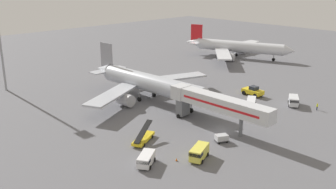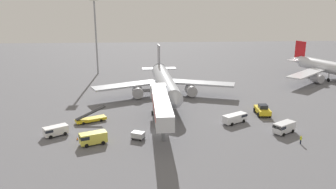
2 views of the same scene
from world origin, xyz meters
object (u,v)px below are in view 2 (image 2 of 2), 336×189
at_px(service_van_outer_left, 235,118).
at_px(safety_cone_alpha, 77,139).
at_px(pushback_tug, 262,110).
at_px(service_van_far_right, 284,127).
at_px(airplane_at_gate, 165,82).
at_px(service_van_rear_left, 92,138).
at_px(service_van_outer_right, 55,130).
at_px(airplane_background, 336,69).
at_px(belt_loader_truck, 91,118).
at_px(baggage_cart_mid_left, 138,135).
at_px(apron_light_mast, 95,22).
at_px(ground_crew_worker_foreground, 301,139).
at_px(jet_bridge, 161,104).

bearing_deg(service_van_outer_left, safety_cone_alpha, -167.17).
distance_m(pushback_tug, service_van_far_right, 10.84).
xyz_separation_m(airplane_at_gate, service_van_rear_left, (-14.37, -29.29, -2.88)).
bearing_deg(safety_cone_alpha, service_van_outer_right, 152.79).
relative_size(service_van_rear_left, airplane_background, 0.13).
distance_m(belt_loader_truck, service_van_far_right, 38.83).
height_order(airplane_at_gate, service_van_outer_right, airplane_at_gate).
bearing_deg(baggage_cart_mid_left, airplane_at_gate, 76.93).
xyz_separation_m(service_van_rear_left, safety_cone_alpha, (-3.10, 2.09, -0.98)).
distance_m(service_van_rear_left, baggage_cart_mid_left, 8.16).
distance_m(service_van_far_right, service_van_rear_left, 35.86).
relative_size(pushback_tug, airplane_background, 0.14).
bearing_deg(safety_cone_alpha, airplane_at_gate, 57.29).
bearing_deg(apron_light_mast, service_van_rear_left, -83.14).
bearing_deg(belt_loader_truck, baggage_cart_mid_left, -44.49).
xyz_separation_m(airplane_at_gate, safety_cone_alpha, (-17.47, -27.21, -3.86)).
height_order(ground_crew_worker_foreground, apron_light_mast, apron_light_mast).
height_order(service_van_outer_right, apron_light_mast, apron_light_mast).
bearing_deg(airplane_at_gate, airplane_background, 15.29).
xyz_separation_m(service_van_outer_right, service_van_far_right, (43.34, -1.51, 0.14)).
xyz_separation_m(service_van_rear_left, ground_crew_worker_foreground, (36.75, -2.30, -0.36)).
height_order(jet_bridge, belt_loader_truck, jet_bridge).
xyz_separation_m(service_van_outer_left, airplane_background, (41.25, 35.13, 2.83)).
height_order(service_van_rear_left, apron_light_mast, apron_light_mast).
xyz_separation_m(baggage_cart_mid_left, apron_light_mast, (-15.31, 59.35, 17.06)).
xyz_separation_m(pushback_tug, service_van_rear_left, (-35.32, -13.72, 0.08)).
relative_size(service_van_outer_right, ground_crew_worker_foreground, 2.89).
relative_size(safety_cone_alpha, airplane_background, 0.01).
distance_m(jet_bridge, safety_cone_alpha, 17.02).
bearing_deg(baggage_cart_mid_left, safety_cone_alpha, 178.00).
height_order(belt_loader_truck, service_van_far_right, belt_loader_truck).
xyz_separation_m(service_van_rear_left, apron_light_mast, (-7.34, 61.05, 16.60)).
bearing_deg(jet_bridge, service_van_far_right, -10.62).
bearing_deg(pushback_tug, ground_crew_worker_foreground, -84.90).
xyz_separation_m(jet_bridge, ground_crew_worker_foreground, (24.37, -9.57, -4.18)).
relative_size(airplane_background, apron_light_mast, 1.53).
bearing_deg(service_van_rear_left, ground_crew_worker_foreground, -3.58).
relative_size(jet_bridge, safety_cone_alpha, 44.55).
relative_size(baggage_cart_mid_left, apron_light_mast, 0.10).
bearing_deg(ground_crew_worker_foreground, airplane_background, 55.11).
height_order(baggage_cart_mid_left, ground_crew_worker_foreground, ground_crew_worker_foreground).
xyz_separation_m(service_van_outer_right, service_van_rear_left, (7.59, -4.40, 0.16)).
distance_m(service_van_outer_right, ground_crew_worker_foreground, 44.85).
bearing_deg(apron_light_mast, jet_bridge, -69.86).
bearing_deg(service_van_rear_left, belt_loader_truck, 100.25).
xyz_separation_m(belt_loader_truck, ground_crew_worker_foreground, (38.85, -13.88, 0.11)).
relative_size(jet_bridge, apron_light_mast, 0.90).
height_order(service_van_outer_left, apron_light_mast, apron_light_mast).
distance_m(belt_loader_truck, service_van_outer_left, 30.19).
xyz_separation_m(service_van_rear_left, airplane_background, (69.25, 44.30, 2.68)).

